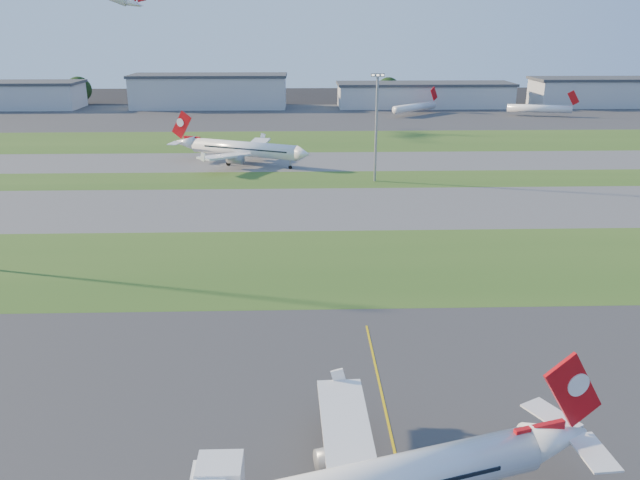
{
  "coord_description": "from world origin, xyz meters",
  "views": [
    {
      "loc": [
        -3.18,
        -41.35,
        36.35
      ],
      "look_at": [
        -0.51,
        43.7,
        7.0
      ],
      "focal_mm": 35.0,
      "sensor_mm": 36.0,
      "label": 1
    }
  ],
  "objects_px": {
    "airliner_taxiing": "(243,149)",
    "light_mast_centre": "(376,121)",
    "mini_jet_far": "(540,108)",
    "mini_jet_near": "(415,107)"
  },
  "relations": [
    {
      "from": "airliner_taxiing",
      "to": "light_mast_centre",
      "type": "height_order",
      "value": "light_mast_centre"
    },
    {
      "from": "airliner_taxiing",
      "to": "light_mast_centre",
      "type": "distance_m",
      "value": 40.81
    },
    {
      "from": "mini_jet_near",
      "to": "light_mast_centre",
      "type": "distance_m",
      "value": 123.98
    },
    {
      "from": "airliner_taxiing",
      "to": "mini_jet_far",
      "type": "relative_size",
      "value": 1.3
    },
    {
      "from": "light_mast_centre",
      "to": "airliner_taxiing",
      "type": "bearing_deg",
      "value": 148.99
    },
    {
      "from": "mini_jet_near",
      "to": "light_mast_centre",
      "type": "relative_size",
      "value": 0.88
    },
    {
      "from": "mini_jet_far",
      "to": "light_mast_centre",
      "type": "height_order",
      "value": "light_mast_centre"
    },
    {
      "from": "airliner_taxiing",
      "to": "mini_jet_near",
      "type": "relative_size",
      "value": 1.62
    },
    {
      "from": "airliner_taxiing",
      "to": "mini_jet_far",
      "type": "bearing_deg",
      "value": -116.59
    },
    {
      "from": "light_mast_centre",
      "to": "mini_jet_far",
      "type": "bearing_deg",
      "value": 53.93
    }
  ]
}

